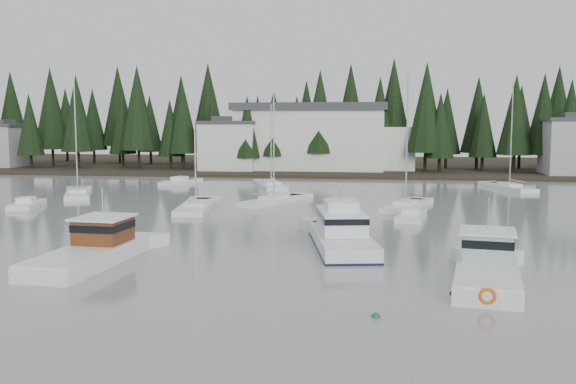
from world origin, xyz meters
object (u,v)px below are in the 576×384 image
object	(u,v)px
cabin_cruiser_center	(342,236)
sailboat_1	(274,202)
sailboat_10	(509,189)
runabout_1	(411,218)
runabout_4	(26,206)
sailboat_0	(406,208)
sailboat_5	(78,195)
runabout_3	(180,183)
sailboat_6	(196,208)
lobster_boat_teal	(487,272)
house_west	(229,144)
harbor_inn	(323,137)
sailboat_2	(271,187)
lobster_boat_brown	(90,253)

from	to	relation	value
cabin_cruiser_center	sailboat_1	bearing A→B (deg)	9.34
sailboat_10	runabout_1	distance (m)	29.94
runabout_1	runabout_4	distance (m)	37.19
sailboat_0	sailboat_5	world-z (taller)	sailboat_0
runabout_3	sailboat_6	bearing A→B (deg)	-140.79
runabout_1	lobster_boat_teal	bearing A→B (deg)	-162.95
sailboat_0	sailboat_10	size ratio (longest dim) A/B	0.99
house_west	sailboat_10	world-z (taller)	sailboat_10
harbor_inn	sailboat_1	xyz separation A→B (m)	(-1.41, -40.99, -5.70)
cabin_cruiser_center	runabout_4	xyz separation A→B (m)	(-31.88, 15.54, -0.59)
sailboat_2	runabout_4	size ratio (longest dim) A/B	1.91
sailboat_0	lobster_boat_brown	bearing A→B (deg)	162.16
harbor_inn	sailboat_5	distance (m)	45.29
runabout_3	runabout_4	bearing A→B (deg)	-178.99
sailboat_2	runabout_4	bearing A→B (deg)	119.08
lobster_boat_brown	runabout_3	distance (m)	48.49
lobster_boat_teal	runabout_4	world-z (taller)	lobster_boat_teal
sailboat_2	runabout_3	world-z (taller)	sailboat_2
sailboat_1	sailboat_2	distance (m)	16.12
sailboat_2	sailboat_6	xyz separation A→B (m)	(-3.70, -21.47, 0.01)
sailboat_6	house_west	bearing A→B (deg)	1.31
sailboat_5	runabout_3	xyz separation A→B (m)	(7.30, 14.75, 0.06)
runabout_3	sailboat_2	bearing A→B (deg)	-82.18
sailboat_2	runabout_1	size ratio (longest dim) A/B	2.00
harbor_inn	sailboat_6	bearing A→B (deg)	-99.84
runabout_1	runabout_3	world-z (taller)	same
runabout_3	runabout_4	xyz separation A→B (m)	(-7.64, -24.98, -0.00)
house_west	runabout_1	bearing A→B (deg)	-59.95
sailboat_2	sailboat_10	distance (m)	29.86
lobster_boat_teal	runabout_1	world-z (taller)	lobster_boat_teal
runabout_1	sailboat_6	bearing A→B (deg)	89.09
sailboat_1	sailboat_5	bearing A→B (deg)	106.08
sailboat_0	sailboat_1	bearing A→B (deg)	98.56
sailboat_10	sailboat_6	bearing A→B (deg)	106.50
harbor_inn	sailboat_0	world-z (taller)	sailboat_0
cabin_cruiser_center	runabout_1	world-z (taller)	cabin_cruiser_center
house_west	harbor_inn	world-z (taller)	harbor_inn
house_west	runabout_3	size ratio (longest dim) A/B	1.35
lobster_boat_brown	runabout_4	size ratio (longest dim) A/B	1.77
sailboat_0	sailboat_10	bearing A→B (deg)	-16.30
lobster_boat_brown	runabout_3	xyz separation A→B (m)	(-9.64, 47.52, -0.44)
harbor_inn	runabout_1	size ratio (longest dim) A/B	5.32
cabin_cruiser_center	sailboat_10	world-z (taller)	sailboat_10
harbor_inn	lobster_boat_teal	world-z (taller)	harbor_inn
lobster_boat_teal	sailboat_5	xyz separation A→B (m)	(-39.64, 34.42, -0.52)
harbor_inn	runabout_3	xyz separation A→B (m)	(-17.32, -22.83, -5.64)
sailboat_0	runabout_1	size ratio (longest dim) A/B	2.46
harbor_inn	sailboat_6	distance (m)	47.66
sailboat_2	house_west	bearing A→B (deg)	7.33
lobster_boat_brown	sailboat_5	bearing A→B (deg)	30.77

